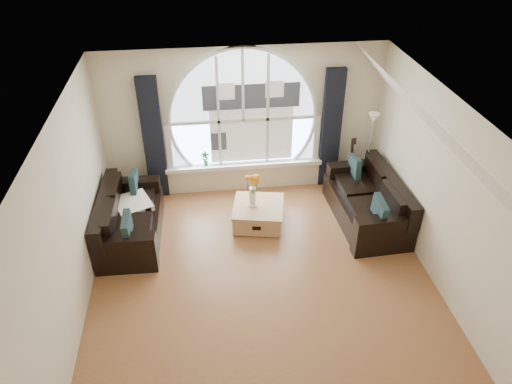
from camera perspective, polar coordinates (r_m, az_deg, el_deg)
name	(u,v)px	position (r m, az deg, el deg)	size (l,w,h in m)	color
ground	(264,285)	(7.24, 0.91, -10.89)	(5.00, 5.50, 0.01)	brown
ceiling	(266,116)	(5.69, 1.15, 8.92)	(5.00, 5.50, 0.01)	silver
wall_back	(243,121)	(8.74, -1.54, 8.32)	(5.00, 0.01, 2.70)	beige
wall_left	(69,225)	(6.56, -21.20, -3.64)	(0.01, 5.50, 2.70)	beige
wall_right	(445,197)	(7.12, 21.37, -0.56)	(0.01, 5.50, 2.70)	beige
attic_slope	(440,133)	(6.51, 20.80, 6.56)	(0.92, 5.50, 0.72)	silver
arched_window	(243,108)	(8.59, -1.55, 9.89)	(2.60, 0.06, 2.15)	silver
window_sill	(244,165)	(9.04, -1.39, 3.23)	(2.90, 0.22, 0.08)	white
window_frame	(243,108)	(8.57, -1.52, 9.81)	(2.76, 0.08, 2.15)	white
neighbor_house	(252,114)	(8.65, -0.52, 9.15)	(1.70, 0.02, 1.50)	silver
curtain_left	(153,140)	(8.72, -12.01, 6.06)	(0.35, 0.12, 2.30)	black
curtain_right	(331,129)	(9.00, 8.83, 7.29)	(0.35, 0.12, 2.30)	black
sofa_left	(130,217)	(8.10, -14.60, -2.91)	(0.91, 1.83, 0.81)	black
sofa_right	(367,201)	(8.44, 12.93, -1.03)	(0.96, 1.92, 0.85)	black
coffee_chest	(258,213)	(8.26, 0.27, -2.54)	(0.84, 0.84, 0.41)	#A87A4D
throw_blanket	(133,204)	(8.23, -14.32, -1.37)	(0.55, 0.55, 0.10)	silver
vase_flowers	(252,186)	(7.95, -0.42, 0.73)	(0.24, 0.24, 0.70)	white
floor_lamp	(368,154)	(9.02, 13.09, 4.34)	(0.24, 0.24, 1.60)	#B2B2B2
guitar	(350,161)	(9.30, 11.01, 3.65)	(0.36, 0.24, 1.06)	#935628
potted_plant	(205,159)	(8.92, -5.98, 3.91)	(0.15, 0.10, 0.28)	#1E6023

